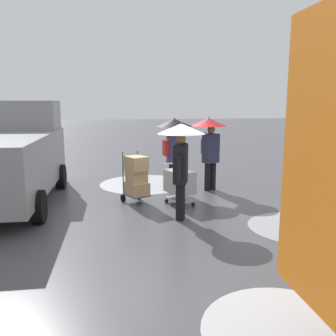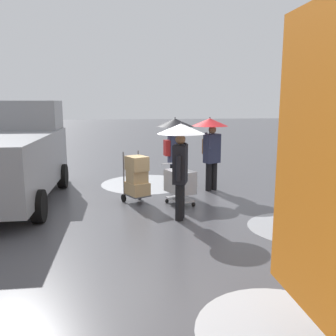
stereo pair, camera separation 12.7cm
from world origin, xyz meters
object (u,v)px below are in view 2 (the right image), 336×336
Objects in this scene: pedestrian_pink_side at (181,148)px; pedestrian_white_side at (211,137)px; hand_dolly_boxes at (137,177)px; pedestrian_black_side at (174,138)px; shopping_cart_vendor at (180,183)px; cargo_van_parked_right at (14,156)px.

pedestrian_pink_side is 1.00× the size of pedestrian_white_side.
pedestrian_black_side is at bearing -137.58° from hand_dolly_boxes.
shopping_cart_vendor is 0.49× the size of pedestrian_white_side.
hand_dolly_boxes is (1.06, -0.31, 0.11)m from shopping_cart_vendor.
hand_dolly_boxes is 0.61× the size of pedestrian_black_side.
pedestrian_pink_side is at bearing 122.74° from hand_dolly_boxes.
shopping_cart_vendor is at bearing -99.50° from pedestrian_pink_side.
shopping_cart_vendor is 0.79× the size of hand_dolly_boxes.
cargo_van_parked_right is 3.24m from hand_dolly_boxes.
hand_dolly_boxes is at bearing 42.42° from pedestrian_black_side.
hand_dolly_boxes is 0.61× the size of pedestrian_white_side.
pedestrian_pink_side is at bearing 61.83° from pedestrian_white_side.
cargo_van_parked_right is 5.35m from pedestrian_white_side.
cargo_van_parked_right is 4.29m from pedestrian_black_side.
cargo_van_parked_right reaches higher than shopping_cart_vendor.
cargo_van_parked_right is 4.35m from shopping_cart_vendor.
shopping_cart_vendor is at bearing 163.88° from hand_dolly_boxes.
pedestrian_pink_side is 2.41m from pedestrian_black_side.
pedestrian_pink_side is 1.00× the size of pedestrian_black_side.
pedestrian_pink_side and pedestrian_black_side have the same top height.
pedestrian_black_side reaches higher than shopping_cart_vendor.
pedestrian_white_side reaches higher than hand_dolly_boxes.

